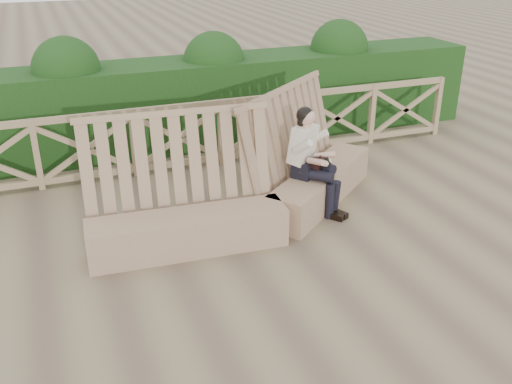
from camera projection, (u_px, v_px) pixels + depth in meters
name	position (u px, v px, depth m)	size (l,w,h in m)	color
ground	(258.00, 281.00, 6.37)	(60.00, 60.00, 0.00)	brown
bench	(256.00, 194.00, 7.51)	(4.43, 2.14, 1.62)	#8D6D51
woman	(311.00, 156.00, 7.69)	(0.72, 0.88, 1.46)	black
guardrail	(178.00, 137.00, 9.11)	(10.10, 0.09, 1.10)	#876C4E
hedge	(161.00, 106.00, 10.04)	(12.00, 1.20, 1.50)	black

